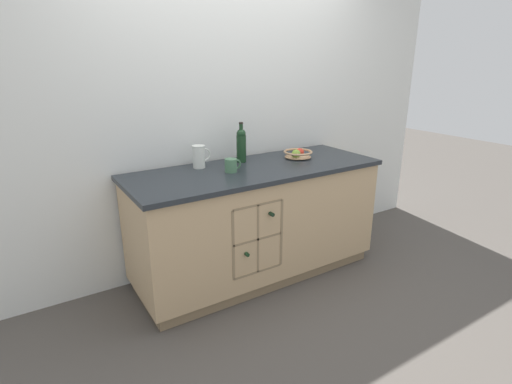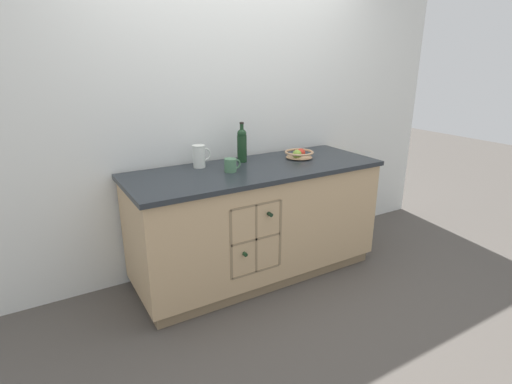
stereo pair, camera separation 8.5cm
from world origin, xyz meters
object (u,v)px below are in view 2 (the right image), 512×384
object	(u,v)px
ceramic_mug	(231,165)
standing_wine_bottle	(242,144)
white_pitcher	(199,156)
fruit_bowl	(299,154)

from	to	relation	value
ceramic_mug	standing_wine_bottle	bearing A→B (deg)	45.58
white_pitcher	ceramic_mug	distance (m)	0.27
fruit_bowl	ceramic_mug	xyz separation A→B (m)	(-0.66, -0.08, 0.01)
fruit_bowl	white_pitcher	bearing A→B (deg)	169.20
ceramic_mug	fruit_bowl	bearing A→B (deg)	6.45
fruit_bowl	white_pitcher	size ratio (longest dim) A/B	1.40
fruit_bowl	standing_wine_bottle	bearing A→B (deg)	163.08
fruit_bowl	white_pitcher	xyz separation A→B (m)	(-0.81, 0.15, 0.05)
fruit_bowl	standing_wine_bottle	xyz separation A→B (m)	(-0.46, 0.14, 0.10)
fruit_bowl	ceramic_mug	size ratio (longest dim) A/B	1.86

